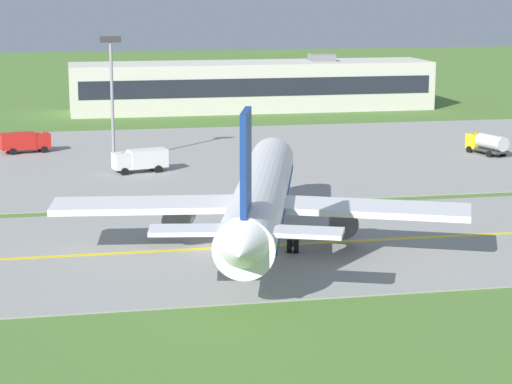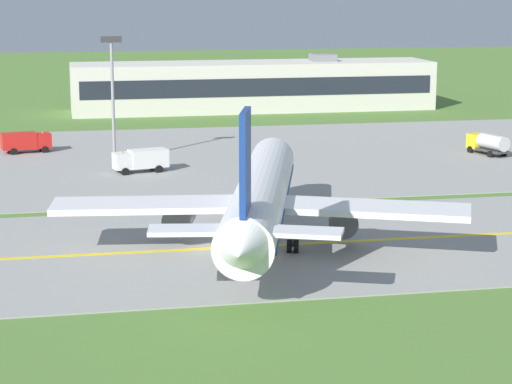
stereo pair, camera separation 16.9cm
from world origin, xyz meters
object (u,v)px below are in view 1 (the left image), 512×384
service_truck_pushback (487,143)px  apron_light_mast (112,83)px  service_truck_catering (140,159)px  airplane_lead (261,197)px  service_truck_fuel (25,141)px

service_truck_pushback → apron_light_mast: bearing=175.3°
service_truck_pushback → service_truck_catering: bearing=-175.3°
airplane_lead → service_truck_fuel: size_ratio=6.21×
airplane_lead → apron_light_mast: bearing=102.3°
service_truck_catering → apron_light_mast: (-2.52, 7.20, 7.79)m
service_truck_fuel → service_truck_catering: size_ratio=1.00×
service_truck_fuel → service_truck_catering: 20.63m
airplane_lead → apron_light_mast: apron_light_mast is taller
service_truck_fuel → service_truck_catering: (12.90, -16.11, 0.00)m
service_truck_catering → service_truck_fuel: bearing=128.7°
airplane_lead → apron_light_mast: 42.72m
airplane_lead → service_truck_catering: bearing=100.7°
service_truck_catering → apron_light_mast: size_ratio=0.43×
service_truck_pushback → service_truck_fuel: bearing=167.2°
airplane_lead → service_truck_pushback: size_ratio=6.17×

